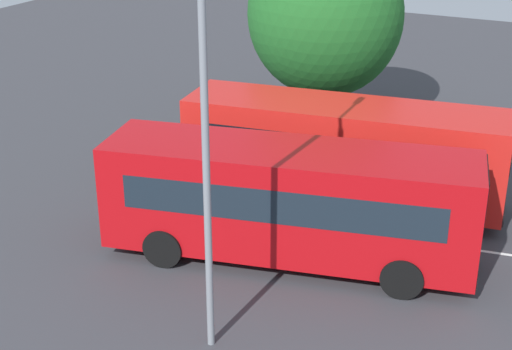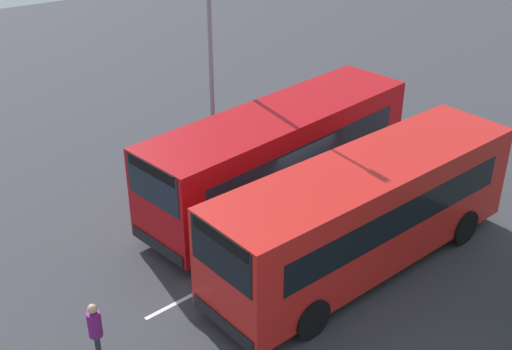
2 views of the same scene
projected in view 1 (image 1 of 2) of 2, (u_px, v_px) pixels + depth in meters
The scene contains 6 objects.
ground_plane at pixel (311, 226), 22.40m from camera, with size 64.47×64.47×0.00m, color #38383D.
bus_far_left at pixel (290, 200), 19.93m from camera, with size 10.08×4.49×3.19m.
bus_center_left at pixel (344, 149), 23.31m from camera, with size 10.03×3.78×3.19m.
street_lamp at pixel (211, 130), 15.34m from camera, with size 0.27×2.81×8.75m.
depot_tree at pixel (325, 15), 28.66m from camera, with size 5.99×5.39×7.62m.
lane_stripe_outer_left at pixel (311, 226), 22.39m from camera, with size 12.65×0.12×0.01m, color silver.
Camera 1 is at (7.44, -18.60, 10.27)m, focal length 53.26 mm.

